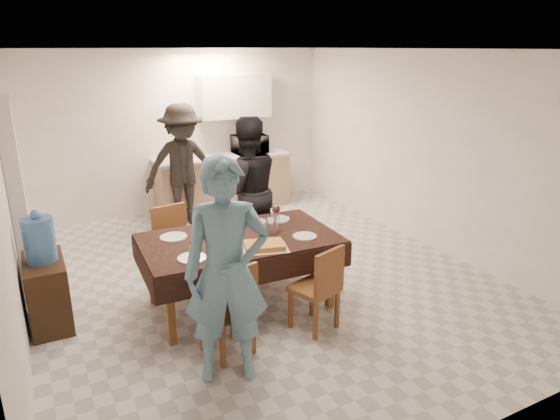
{
  "coord_description": "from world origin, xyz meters",
  "views": [
    {
      "loc": [
        -2.28,
        -4.92,
        2.63
      ],
      "look_at": [
        0.12,
        -0.3,
        0.91
      ],
      "focal_mm": 32.0,
      "sensor_mm": 36.0,
      "label": 1
    }
  ],
  "objects_px": {
    "savoury_tart": "(264,246)",
    "person_kitchen": "(183,166)",
    "console": "(48,292)",
    "person_far": "(247,191)",
    "water_jug": "(39,240)",
    "dining_table": "(239,241)",
    "microwave": "(250,144)",
    "wine_bottle": "(232,221)",
    "person_near": "(227,273)",
    "water_pitcher": "(272,224)"
  },
  "relations": [
    {
      "from": "microwave",
      "to": "person_far",
      "type": "xyz_separation_m",
      "value": [
        -1.01,
        -2.14,
        -0.14
      ]
    },
    {
      "from": "person_far",
      "to": "person_kitchen",
      "type": "xyz_separation_m",
      "value": [
        -0.29,
        1.69,
        0.0
      ]
    },
    {
      "from": "person_kitchen",
      "to": "wine_bottle",
      "type": "bearing_deg",
      "value": -96.49
    },
    {
      "from": "water_jug",
      "to": "person_kitchen",
      "type": "distance_m",
      "value": 3.04
    },
    {
      "from": "savoury_tart",
      "to": "person_near",
      "type": "height_order",
      "value": "person_near"
    },
    {
      "from": "console",
      "to": "person_far",
      "type": "xyz_separation_m",
      "value": [
        2.37,
        0.53,
        0.58
      ]
    },
    {
      "from": "console",
      "to": "person_far",
      "type": "relative_size",
      "value": 0.4
    },
    {
      "from": "water_pitcher",
      "to": "person_near",
      "type": "xyz_separation_m",
      "value": [
        -0.9,
        -1.0,
        0.07
      ]
    },
    {
      "from": "water_pitcher",
      "to": "dining_table",
      "type": "bearing_deg",
      "value": 171.87
    },
    {
      "from": "console",
      "to": "microwave",
      "type": "distance_m",
      "value": 4.37
    },
    {
      "from": "wine_bottle",
      "to": "water_pitcher",
      "type": "distance_m",
      "value": 0.42
    },
    {
      "from": "console",
      "to": "savoury_tart",
      "type": "height_order",
      "value": "savoury_tart"
    },
    {
      "from": "water_pitcher",
      "to": "microwave",
      "type": "relative_size",
      "value": 0.36
    },
    {
      "from": "person_far",
      "to": "water_jug",
      "type": "bearing_deg",
      "value": 17.68
    },
    {
      "from": "person_far",
      "to": "wine_bottle",
      "type": "bearing_deg",
      "value": 64.11
    },
    {
      "from": "console",
      "to": "person_kitchen",
      "type": "distance_m",
      "value": 3.1
    },
    {
      "from": "dining_table",
      "to": "person_kitchen",
      "type": "relative_size",
      "value": 1.09
    },
    {
      "from": "console",
      "to": "wine_bottle",
      "type": "xyz_separation_m",
      "value": [
        1.77,
        -0.47,
        0.6
      ]
    },
    {
      "from": "dining_table",
      "to": "microwave",
      "type": "height_order",
      "value": "microwave"
    },
    {
      "from": "water_pitcher",
      "to": "savoury_tart",
      "type": "height_order",
      "value": "water_pitcher"
    },
    {
      "from": "dining_table",
      "to": "microwave",
      "type": "xyz_separation_m",
      "value": [
        1.56,
        3.19,
        0.33
      ]
    },
    {
      "from": "wine_bottle",
      "to": "microwave",
      "type": "bearing_deg",
      "value": 62.92
    },
    {
      "from": "wine_bottle",
      "to": "water_jug",
      "type": "bearing_deg",
      "value": 165.18
    },
    {
      "from": "person_near",
      "to": "person_far",
      "type": "xyz_separation_m",
      "value": [
        1.1,
        2.1,
        -0.01
      ]
    },
    {
      "from": "console",
      "to": "dining_table",
      "type": "bearing_deg",
      "value": -15.89
    },
    {
      "from": "microwave",
      "to": "savoury_tart",
      "type": "bearing_deg",
      "value": 67.82
    },
    {
      "from": "dining_table",
      "to": "person_kitchen",
      "type": "distance_m",
      "value": 2.76
    },
    {
      "from": "water_jug",
      "to": "person_kitchen",
      "type": "bearing_deg",
      "value": 46.9
    },
    {
      "from": "wine_bottle",
      "to": "person_far",
      "type": "xyz_separation_m",
      "value": [
        0.6,
        1.0,
        -0.01
      ]
    },
    {
      "from": "console",
      "to": "person_near",
      "type": "xyz_separation_m",
      "value": [
        1.27,
        -1.57,
        0.59
      ]
    },
    {
      "from": "person_near",
      "to": "person_kitchen",
      "type": "relative_size",
      "value": 1.01
    },
    {
      "from": "wine_bottle",
      "to": "person_kitchen",
      "type": "distance_m",
      "value": 2.71
    },
    {
      "from": "water_pitcher",
      "to": "savoury_tart",
      "type": "bearing_deg",
      "value": -127.15
    },
    {
      "from": "water_jug",
      "to": "person_near",
      "type": "height_order",
      "value": "person_near"
    },
    {
      "from": "person_near",
      "to": "savoury_tart",
      "type": "bearing_deg",
      "value": 65.07
    },
    {
      "from": "water_pitcher",
      "to": "microwave",
      "type": "distance_m",
      "value": 3.46
    },
    {
      "from": "wine_bottle",
      "to": "savoury_tart",
      "type": "bearing_deg",
      "value": -70.77
    },
    {
      "from": "savoury_tart",
      "to": "wine_bottle",
      "type": "bearing_deg",
      "value": 109.23
    },
    {
      "from": "console",
      "to": "person_far",
      "type": "distance_m",
      "value": 2.5
    },
    {
      "from": "dining_table",
      "to": "microwave",
      "type": "relative_size",
      "value": 3.65
    },
    {
      "from": "wine_bottle",
      "to": "person_kitchen",
      "type": "relative_size",
      "value": 0.18
    },
    {
      "from": "person_near",
      "to": "person_kitchen",
      "type": "bearing_deg",
      "value": 97.19
    },
    {
      "from": "water_jug",
      "to": "microwave",
      "type": "bearing_deg",
      "value": 38.33
    },
    {
      "from": "wine_bottle",
      "to": "savoury_tart",
      "type": "xyz_separation_m",
      "value": [
        0.15,
        -0.43,
        -0.14
      ]
    },
    {
      "from": "water_jug",
      "to": "person_far",
      "type": "xyz_separation_m",
      "value": [
        2.37,
        0.53,
        0.03
      ]
    },
    {
      "from": "savoury_tart",
      "to": "person_kitchen",
      "type": "xyz_separation_m",
      "value": [
        0.16,
        3.12,
        0.13
      ]
    },
    {
      "from": "console",
      "to": "microwave",
      "type": "xyz_separation_m",
      "value": [
        3.38,
        2.67,
        0.72
      ]
    },
    {
      "from": "savoury_tart",
      "to": "person_far",
      "type": "height_order",
      "value": "person_far"
    },
    {
      "from": "console",
      "to": "water_jug",
      "type": "bearing_deg",
      "value": 90.0
    },
    {
      "from": "water_pitcher",
      "to": "person_kitchen",
      "type": "height_order",
      "value": "person_kitchen"
    }
  ]
}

